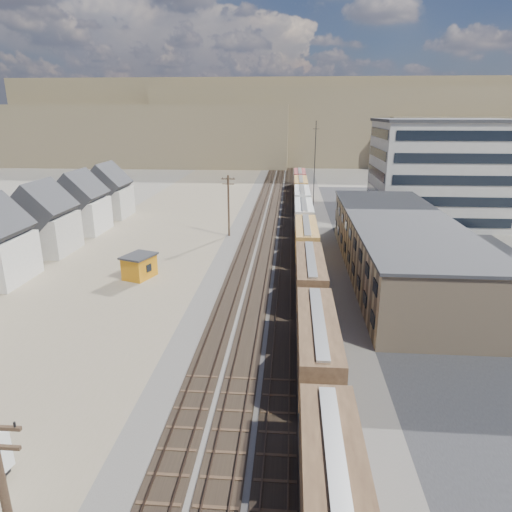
# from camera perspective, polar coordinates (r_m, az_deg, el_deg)

# --- Properties ---
(ground) EXTENTS (300.00, 300.00, 0.00)m
(ground) POSITION_cam_1_polar(r_m,az_deg,el_deg) (36.08, 1.35, -15.34)
(ground) COLOR #6B6356
(ground) RESTS_ON ground
(ballast_bed) EXTENTS (18.00, 200.00, 0.06)m
(ballast_bed) POSITION_cam_1_polar(r_m,az_deg,el_deg) (82.61, 3.23, 3.85)
(ballast_bed) COLOR #4C4742
(ballast_bed) RESTS_ON ground
(dirt_yard) EXTENTS (24.00, 180.00, 0.03)m
(dirt_yard) POSITION_cam_1_polar(r_m,az_deg,el_deg) (76.03, -12.21, 2.25)
(dirt_yard) COLOR #7C7055
(dirt_yard) RESTS_ON ground
(asphalt_lot) EXTENTS (26.00, 120.00, 0.04)m
(asphalt_lot) POSITION_cam_1_polar(r_m,az_deg,el_deg) (71.14, 20.95, 0.41)
(asphalt_lot) COLOR #232326
(asphalt_lot) RESTS_ON ground
(rail_tracks) EXTENTS (11.40, 200.00, 0.24)m
(rail_tracks) POSITION_cam_1_polar(r_m,az_deg,el_deg) (82.60, 2.85, 3.92)
(rail_tracks) COLOR black
(rail_tracks) RESTS_ON ground
(freight_train) EXTENTS (3.00, 119.74, 4.46)m
(freight_train) POSITION_cam_1_polar(r_m,az_deg,el_deg) (71.61, 6.12, 3.91)
(freight_train) COLOR black
(freight_train) RESTS_ON ground
(warehouse) EXTENTS (12.40, 40.40, 7.25)m
(warehouse) POSITION_cam_1_polar(r_m,az_deg,el_deg) (59.06, 17.41, 1.09)
(warehouse) COLOR tan
(warehouse) RESTS_ON ground
(office_tower) EXTENTS (22.60, 18.60, 18.45)m
(office_tower) POSITION_cam_1_polar(r_m,az_deg,el_deg) (89.81, 21.82, 9.74)
(office_tower) COLOR #9E998E
(office_tower) RESTS_ON ground
(utility_pole_north) EXTENTS (2.20, 0.32, 10.00)m
(utility_pole_north) POSITION_cam_1_polar(r_m,az_deg,el_deg) (74.32, -3.45, 6.46)
(utility_pole_north) COLOR #382619
(utility_pole_north) RESTS_ON ground
(radio_mast) EXTENTS (1.20, 0.16, 18.00)m
(radio_mast) POSITION_cam_1_polar(r_m,az_deg,el_deg) (90.96, 7.32, 10.83)
(radio_mast) COLOR black
(radio_mast) RESTS_ON ground
(townhouse_row) EXTENTS (8.15, 68.16, 10.47)m
(townhouse_row) POSITION_cam_1_polar(r_m,az_deg,el_deg) (67.42, -27.57, 2.47)
(townhouse_row) COLOR #B7B2A8
(townhouse_row) RESTS_ON ground
(hills_north) EXTENTS (265.00, 80.00, 32.00)m
(hills_north) POSITION_cam_1_polar(r_m,az_deg,el_deg) (198.24, 4.16, 15.96)
(hills_north) COLOR brown
(hills_north) RESTS_ON ground
(maintenance_shed) EXTENTS (4.29, 4.84, 2.95)m
(maintenance_shed) POSITION_cam_1_polar(r_m,az_deg,el_deg) (57.79, -14.37, -1.23)
(maintenance_shed) COLOR orange
(maintenance_shed) RESTS_ON ground
(parked_car_blue) EXTENTS (3.50, 5.39, 1.38)m
(parked_car_blue) POSITION_cam_1_polar(r_m,az_deg,el_deg) (90.82, 16.76, 4.82)
(parked_car_blue) COLOR navy
(parked_car_blue) RESTS_ON ground
(parked_car_far) EXTENTS (2.56, 4.97, 1.62)m
(parked_car_far) POSITION_cam_1_polar(r_m,az_deg,el_deg) (82.78, 23.55, 2.98)
(parked_car_far) COLOR silver
(parked_car_far) RESTS_ON ground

